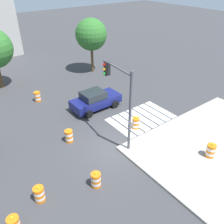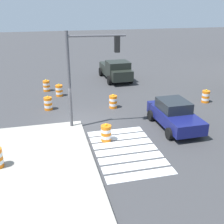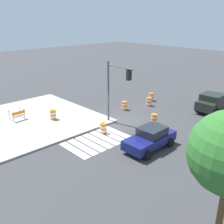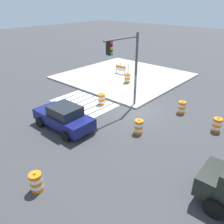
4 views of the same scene
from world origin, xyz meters
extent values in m
plane|color=#38383A|center=(0.00, 0.00, 0.00)|extent=(120.00, 120.00, 0.00)
cube|color=#9E998E|center=(6.00, -6.00, 0.07)|extent=(12.00, 12.00, 0.15)
cube|color=silver|center=(1.75, 1.80, 0.01)|extent=(0.60, 3.20, 0.02)
cube|color=silver|center=(2.50, 1.80, 0.01)|extent=(0.60, 3.20, 0.02)
cube|color=silver|center=(3.25, 1.80, 0.01)|extent=(0.60, 3.20, 0.02)
cube|color=silver|center=(4.00, 1.80, 0.01)|extent=(0.60, 3.20, 0.02)
cube|color=silver|center=(4.75, 1.80, 0.01)|extent=(0.60, 3.20, 0.02)
cube|color=silver|center=(5.50, 1.80, 0.01)|extent=(0.60, 3.20, 0.02)
cube|color=silver|center=(6.25, 1.80, 0.01)|extent=(0.60, 3.20, 0.02)
cube|color=navy|center=(1.98, 5.38, 0.68)|extent=(4.32, 1.88, 0.70)
cube|color=#1E2328|center=(1.73, 5.38, 1.33)|extent=(1.92, 1.62, 0.60)
cylinder|color=black|center=(3.32, 6.35, 0.33)|extent=(0.66, 0.25, 0.66)
cylinder|color=black|center=(3.34, 4.45, 0.33)|extent=(0.66, 0.25, 0.66)
cylinder|color=black|center=(0.62, 6.32, 0.33)|extent=(0.66, 0.25, 0.66)
cylinder|color=black|center=(0.64, 4.42, 0.33)|extent=(0.66, 0.25, 0.66)
cube|color=black|center=(-10.88, 4.73, 0.87)|extent=(2.55, 2.07, 0.90)
cube|color=black|center=(-8.78, 4.78, 1.17)|extent=(1.95, 2.05, 1.50)
cube|color=black|center=(-7.68, 4.81, 0.87)|extent=(1.45, 1.94, 0.90)
cylinder|color=black|center=(-8.00, 5.82, 0.42)|extent=(0.85, 0.32, 0.84)
cylinder|color=black|center=(-7.95, 3.78, 0.42)|extent=(0.85, 0.32, 0.84)
cylinder|color=black|center=(-11.35, 3.69, 0.42)|extent=(0.85, 0.32, 0.84)
cylinder|color=orange|center=(2.69, 1.03, 0.09)|extent=(0.56, 0.56, 0.18)
cylinder|color=white|center=(2.69, 1.03, 0.27)|extent=(0.56, 0.56, 0.18)
cylinder|color=orange|center=(2.69, 1.03, 0.45)|extent=(0.56, 0.56, 0.18)
cylinder|color=white|center=(2.69, 1.03, 0.63)|extent=(0.56, 0.56, 0.18)
cylinder|color=orange|center=(2.69, 1.03, 0.81)|extent=(0.56, 0.56, 0.18)
sphere|color=yellow|center=(2.69, 1.03, 0.96)|extent=(0.12, 0.12, 0.12)
cylinder|color=orange|center=(-5.75, -0.89, 0.09)|extent=(0.56, 0.56, 0.18)
cylinder|color=white|center=(-5.75, -0.89, 0.27)|extent=(0.56, 0.56, 0.18)
cylinder|color=orange|center=(-5.75, -0.89, 0.45)|extent=(0.56, 0.56, 0.18)
cylinder|color=white|center=(-5.75, -0.89, 0.63)|extent=(0.56, 0.56, 0.18)
cylinder|color=orange|center=(-5.75, -0.89, 0.81)|extent=(0.56, 0.56, 0.18)
sphere|color=yellow|center=(-5.75, -0.89, 0.96)|extent=(0.12, 0.12, 0.12)
cylinder|color=orange|center=(-7.35, -1.85, 0.09)|extent=(0.56, 0.56, 0.18)
cylinder|color=white|center=(-7.35, -1.85, 0.27)|extent=(0.56, 0.56, 0.18)
cylinder|color=orange|center=(-7.35, -1.85, 0.45)|extent=(0.56, 0.56, 0.18)
cylinder|color=white|center=(-7.35, -1.85, 0.63)|extent=(0.56, 0.56, 0.18)
cylinder|color=orange|center=(-7.35, -1.85, 0.81)|extent=(0.56, 0.56, 0.18)
sphere|color=yellow|center=(-7.35, -1.85, 0.96)|extent=(0.12, 0.12, 0.12)
cylinder|color=orange|center=(-2.85, -1.85, 0.09)|extent=(0.56, 0.56, 0.18)
cylinder|color=white|center=(-2.85, -1.85, 0.27)|extent=(0.56, 0.56, 0.18)
cylinder|color=orange|center=(-2.85, -1.85, 0.45)|extent=(0.56, 0.56, 0.18)
cylinder|color=white|center=(-2.85, -1.85, 0.63)|extent=(0.56, 0.56, 0.18)
cylinder|color=orange|center=(-2.85, -1.85, 0.81)|extent=(0.56, 0.56, 0.18)
sphere|color=yellow|center=(-2.85, -1.85, 0.96)|extent=(0.12, 0.12, 0.12)
cylinder|color=orange|center=(-2.12, 2.64, 0.09)|extent=(0.56, 0.56, 0.18)
cylinder|color=white|center=(-2.12, 2.64, 0.27)|extent=(0.56, 0.56, 0.18)
cylinder|color=orange|center=(-2.12, 2.64, 0.45)|extent=(0.56, 0.56, 0.18)
cylinder|color=white|center=(-2.12, 2.64, 0.63)|extent=(0.56, 0.56, 0.18)
cylinder|color=orange|center=(-2.12, 2.64, 0.81)|extent=(0.56, 0.56, 0.18)
sphere|color=yellow|center=(-2.12, 2.64, 0.96)|extent=(0.12, 0.12, 0.12)
cylinder|color=orange|center=(4.24, -4.33, 0.24)|extent=(0.56, 0.56, 0.18)
cylinder|color=white|center=(4.24, -4.33, 0.42)|extent=(0.56, 0.56, 0.18)
cylinder|color=orange|center=(4.24, -4.33, 0.60)|extent=(0.56, 0.56, 0.18)
cylinder|color=white|center=(4.24, -4.33, 0.78)|extent=(0.56, 0.56, 0.18)
cylinder|color=orange|center=(4.24, -4.33, 0.96)|extent=(0.56, 0.56, 0.18)
sphere|color=yellow|center=(4.24, -4.33, 1.11)|extent=(0.12, 0.12, 0.12)
cube|color=silver|center=(6.16, -6.31, 0.65)|extent=(0.08, 0.08, 1.00)
cube|color=silver|center=(6.23, -7.01, 0.65)|extent=(0.08, 0.08, 1.00)
cube|color=silver|center=(7.26, -6.21, 0.65)|extent=(0.08, 0.08, 1.00)
cube|color=silver|center=(7.32, -6.91, 0.65)|extent=(0.08, 0.08, 1.00)
cube|color=orange|center=(6.71, -6.24, 0.90)|extent=(1.30, 0.16, 0.28)
cube|color=white|center=(6.71, -6.24, 0.60)|extent=(1.30, 0.16, 0.20)
cylinder|color=#4C4C51|center=(0.60, -0.60, 2.90)|extent=(0.18, 0.18, 5.50)
cylinder|color=#4C4C51|center=(0.75, 0.99, 5.35)|extent=(0.41, 3.20, 0.12)
cube|color=black|center=(0.85, 2.11, 4.90)|extent=(0.38, 0.31, 0.90)
sphere|color=red|center=(0.66, 2.13, 5.20)|extent=(0.20, 0.20, 0.20)
sphere|color=#F2A514|center=(0.66, 2.13, 4.90)|extent=(0.20, 0.20, 0.20)
sphere|color=green|center=(0.66, 2.13, 4.60)|extent=(0.20, 0.20, 0.20)
cylinder|color=brown|center=(6.40, 12.72, 1.53)|extent=(0.29, 0.29, 3.06)
camera|label=1|loc=(-7.80, -9.91, 10.59)|focal=38.48mm
camera|label=2|loc=(15.82, -1.91, 7.05)|focal=44.39mm
camera|label=3|loc=(15.84, 15.94, 9.21)|focal=41.45mm
camera|label=4|loc=(-9.16, 13.18, 7.71)|focal=36.64mm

